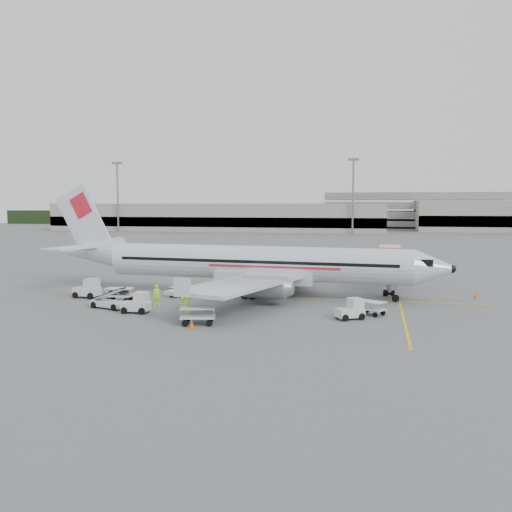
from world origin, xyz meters
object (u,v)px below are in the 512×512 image
(aircraft, at_px, (256,240))
(jet_bridge, at_px, (390,268))
(tug_fore, at_px, (350,309))
(tug_aft, at_px, (87,288))
(belt_loader, at_px, (109,295))
(tug_mid, at_px, (136,302))

(aircraft, relative_size, jet_bridge, 2.44)
(tug_fore, bearing_deg, tug_aft, 136.15)
(belt_loader, xyz_separation_m, tug_mid, (3.10, -1.43, -0.31))
(belt_loader, height_order, tug_aft, belt_loader)
(aircraft, relative_size, belt_loader, 9.08)
(jet_bridge, bearing_deg, belt_loader, -142.75)
(tug_mid, xyz_separation_m, tug_aft, (-7.78, 6.22, 0.06))
(jet_bridge, relative_size, tug_fore, 7.64)
(tug_fore, bearing_deg, jet_bridge, 47.03)
(jet_bridge, distance_m, tug_fore, 18.35)
(belt_loader, xyz_separation_m, tug_aft, (-4.68, 4.79, -0.25))
(tug_fore, xyz_separation_m, tug_mid, (-17.52, -0.98, 0.05))
(aircraft, distance_m, tug_mid, 14.28)
(jet_bridge, distance_m, tug_mid, 28.29)
(tug_aft, bearing_deg, belt_loader, -40.85)
(tug_mid, height_order, tug_aft, tug_aft)
(tug_aft, bearing_deg, aircraft, 21.63)
(jet_bridge, bearing_deg, tug_mid, -136.70)
(aircraft, relative_size, tug_fore, 18.64)
(jet_bridge, bearing_deg, aircraft, -147.34)
(jet_bridge, height_order, tug_aft, jet_bridge)
(jet_bridge, distance_m, belt_loader, 29.78)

